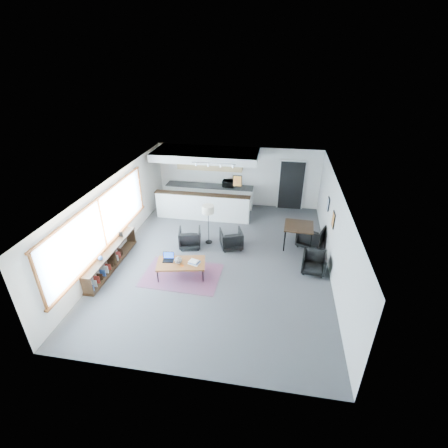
% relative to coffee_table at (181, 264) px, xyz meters
% --- Properties ---
extents(room, '(7.02, 9.02, 2.62)m').
position_rel_coffee_table_xyz_m(room, '(0.99, 1.09, 0.86)').
color(room, '#49494C').
rests_on(room, ground).
extents(window, '(0.10, 5.95, 1.66)m').
position_rel_coffee_table_xyz_m(window, '(-2.47, 0.19, 1.02)').
color(window, '#8CBFFF').
rests_on(window, room).
extents(console, '(0.35, 3.00, 0.80)m').
position_rel_coffee_table_xyz_m(console, '(-2.31, 0.04, -0.11)').
color(console, black).
rests_on(console, floor).
extents(kitchenette, '(4.20, 1.96, 2.60)m').
position_rel_coffee_table_xyz_m(kitchenette, '(-0.21, 4.80, 0.94)').
color(kitchenette, white).
rests_on(kitchenette, floor).
extents(doorway, '(1.10, 0.12, 2.15)m').
position_rel_coffee_table_xyz_m(doorway, '(3.29, 5.51, 0.64)').
color(doorway, black).
rests_on(doorway, room).
extents(track_light, '(1.60, 0.07, 0.15)m').
position_rel_coffee_table_xyz_m(track_light, '(0.40, 3.29, 2.09)').
color(track_light, silver).
rests_on(track_light, room).
extents(wall_art_lower, '(0.03, 0.38, 0.48)m').
position_rel_coffee_table_xyz_m(wall_art_lower, '(4.46, 1.49, 1.11)').
color(wall_art_lower, black).
rests_on(wall_art_lower, room).
extents(wall_art_upper, '(0.03, 0.34, 0.44)m').
position_rel_coffee_table_xyz_m(wall_art_upper, '(4.46, 2.79, 1.06)').
color(wall_art_upper, black).
rests_on(wall_art_upper, room).
extents(kilim_rug, '(2.38, 1.65, 0.01)m').
position_rel_coffee_table_xyz_m(kilim_rug, '(0.00, -0.00, -0.43)').
color(kilim_rug, '#5F314A').
rests_on(kilim_rug, floor).
extents(coffee_table, '(1.57, 1.04, 0.47)m').
position_rel_coffee_table_xyz_m(coffee_table, '(0.00, 0.00, 0.00)').
color(coffee_table, brown).
rests_on(coffee_table, floor).
extents(laptop, '(0.36, 0.31, 0.23)m').
position_rel_coffee_table_xyz_m(laptop, '(-0.41, 0.09, 0.10)').
color(laptop, black).
rests_on(laptop, coffee_table).
extents(ceramic_pot, '(0.22, 0.22, 0.22)m').
position_rel_coffee_table_xyz_m(ceramic_pot, '(-0.06, -0.04, 0.15)').
color(ceramic_pot, gray).
rests_on(ceramic_pot, coffee_table).
extents(book_stack, '(0.38, 0.33, 0.10)m').
position_rel_coffee_table_xyz_m(book_stack, '(0.41, 0.03, 0.08)').
color(book_stack, silver).
rests_on(book_stack, coffee_table).
extents(coaster, '(0.11, 0.11, 0.01)m').
position_rel_coffee_table_xyz_m(coaster, '(0.08, -0.16, 0.04)').
color(coaster, '#E5590C').
rests_on(coaster, coffee_table).
extents(armchair_left, '(0.86, 0.82, 0.75)m').
position_rel_coffee_table_xyz_m(armchair_left, '(-0.18, 1.68, -0.06)').
color(armchair_left, black).
rests_on(armchair_left, floor).
extents(armchair_right, '(0.91, 0.88, 0.75)m').
position_rel_coffee_table_xyz_m(armchair_right, '(1.26, 1.85, -0.06)').
color(armchair_right, black).
rests_on(armchair_right, floor).
extents(floor_lamp, '(0.55, 0.55, 1.45)m').
position_rel_coffee_table_xyz_m(floor_lamp, '(0.42, 2.06, 0.83)').
color(floor_lamp, black).
rests_on(floor_lamp, floor).
extents(dining_table, '(1.03, 1.03, 0.82)m').
position_rel_coffee_table_xyz_m(dining_table, '(3.54, 2.32, 0.31)').
color(dining_table, black).
rests_on(dining_table, floor).
extents(dining_chair_near, '(0.67, 0.63, 0.62)m').
position_rel_coffee_table_xyz_m(dining_chair_near, '(3.99, 0.88, -0.13)').
color(dining_chair_near, black).
rests_on(dining_chair_near, floor).
extents(dining_chair_far, '(0.88, 0.86, 0.71)m').
position_rel_coffee_table_xyz_m(dining_chair_far, '(3.99, 2.45, -0.08)').
color(dining_chair_far, black).
rests_on(dining_chair_far, floor).
extents(microwave, '(0.52, 0.30, 0.35)m').
position_rel_coffee_table_xyz_m(microwave, '(0.63, 5.24, 0.67)').
color(microwave, black).
rests_on(microwave, kitchenette).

